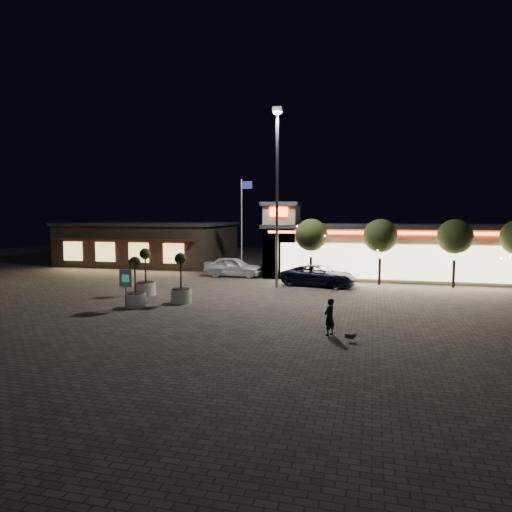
% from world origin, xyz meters
% --- Properties ---
extents(ground, '(90.00, 90.00, 0.00)m').
position_xyz_m(ground, '(0.00, 0.00, 0.00)').
color(ground, '#665C52').
rests_on(ground, ground).
extents(retail_building, '(20.40, 8.40, 6.10)m').
position_xyz_m(retail_building, '(9.51, 15.82, 2.21)').
color(retail_building, tan).
rests_on(retail_building, ground).
extents(restaurant_building, '(16.40, 11.00, 4.30)m').
position_xyz_m(restaurant_building, '(-14.00, 19.97, 2.16)').
color(restaurant_building, '#382D23').
rests_on(restaurant_building, ground).
extents(floodlight_pole, '(0.60, 0.40, 12.38)m').
position_xyz_m(floodlight_pole, '(2.00, 8.00, 7.02)').
color(floodlight_pole, gray).
rests_on(floodlight_pole, ground).
extents(flagpole, '(0.95, 0.10, 8.00)m').
position_xyz_m(flagpole, '(-1.90, 13.00, 4.74)').
color(flagpole, white).
rests_on(flagpole, ground).
extents(string_tree_a, '(2.42, 2.42, 4.79)m').
position_xyz_m(string_tree_a, '(4.00, 11.00, 3.56)').
color(string_tree_a, '#332319').
rests_on(string_tree_a, ground).
extents(string_tree_b, '(2.42, 2.42, 4.79)m').
position_xyz_m(string_tree_b, '(9.00, 11.00, 3.56)').
color(string_tree_b, '#332319').
rests_on(string_tree_b, ground).
extents(string_tree_c, '(2.42, 2.42, 4.79)m').
position_xyz_m(string_tree_c, '(14.00, 11.00, 3.56)').
color(string_tree_c, '#332319').
rests_on(string_tree_c, ground).
extents(pickup_truck, '(5.78, 3.52, 1.50)m').
position_xyz_m(pickup_truck, '(4.81, 9.43, 0.75)').
color(pickup_truck, black).
rests_on(pickup_truck, ground).
extents(white_sedan, '(4.88, 2.05, 1.65)m').
position_xyz_m(white_sedan, '(-2.59, 12.60, 0.82)').
color(white_sedan, white).
rests_on(white_sedan, ground).
extents(pedestrian, '(0.62, 0.69, 1.58)m').
position_xyz_m(pedestrian, '(6.78, -3.98, 0.79)').
color(pedestrian, black).
rests_on(pedestrian, ground).
extents(dog, '(0.46, 0.25, 0.24)m').
position_xyz_m(dog, '(7.72, -4.75, 0.24)').
color(dog, '#59514C').
rests_on(dog, ground).
extents(planter_left, '(1.22, 1.22, 3.00)m').
position_xyz_m(planter_left, '(-5.37, 2.85, 0.93)').
color(planter_left, silver).
rests_on(planter_left, ground).
extents(planter_mid, '(1.14, 1.14, 2.81)m').
position_xyz_m(planter_mid, '(-4.17, -0.61, 0.87)').
color(planter_mid, silver).
rests_on(planter_mid, ground).
extents(planter_right, '(1.19, 1.19, 2.92)m').
position_xyz_m(planter_right, '(-2.20, 1.09, 0.90)').
color(planter_right, silver).
rests_on(planter_right, ground).
extents(valet_sign, '(0.72, 0.12, 2.19)m').
position_xyz_m(valet_sign, '(-4.24, -1.47, 1.53)').
color(valet_sign, gray).
rests_on(valet_sign, ground).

